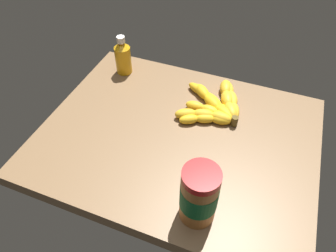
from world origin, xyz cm
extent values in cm
cube|color=brown|center=(0.00, 0.00, -2.18)|extent=(78.70, 61.97, 4.36)
ellipsoid|color=gold|center=(13.31, 13.60, 1.62)|extent=(4.95, 7.76, 3.25)
ellipsoid|color=gold|center=(11.46, 19.01, 1.62)|extent=(5.81, 7.87, 3.25)
ellipsoid|color=gold|center=(8.82, 24.09, 1.62)|extent=(6.53, 7.80, 3.25)
ellipsoid|color=gold|center=(12.35, 13.09, 1.90)|extent=(6.65, 7.85, 3.80)
ellipsoid|color=gold|center=(9.99, 18.05, 1.90)|extent=(6.08, 7.79, 3.80)
ellipsoid|color=gold|center=(8.28, 23.26, 1.90)|extent=(5.41, 7.61, 3.80)
ellipsoid|color=gold|center=(10.87, 12.57, 1.46)|extent=(8.01, 7.64, 2.92)
ellipsoid|color=gold|center=(5.74, 16.58, 1.46)|extent=(8.41, 6.96, 2.92)
ellipsoid|color=gold|center=(0.07, 19.79, 1.46)|extent=(8.63, 6.12, 2.92)
ellipsoid|color=yellow|center=(10.68, 11.72, 1.72)|extent=(7.97, 6.77, 3.43)
ellipsoid|color=yellow|center=(5.95, 15.07, 1.72)|extent=(7.83, 7.19, 3.43)
ellipsoid|color=yellow|center=(1.59, 18.89, 1.72)|extent=(7.59, 7.52, 3.43)
ellipsoid|color=gold|center=(10.71, 10.52, 1.48)|extent=(6.52, 4.58, 2.95)
ellipsoid|color=gold|center=(6.11, 11.54, 1.48)|extent=(6.25, 3.72, 2.95)
ellipsoid|color=gold|center=(1.40, 11.77, 1.48)|extent=(6.01, 3.15, 2.95)
ellipsoid|color=gold|center=(10.25, 9.37, 1.69)|extent=(6.65, 3.40, 3.39)
ellipsoid|color=gold|center=(5.00, 8.78, 1.69)|extent=(7.22, 4.76, 3.39)
ellipsoid|color=gold|center=(0.01, 7.06, 1.69)|extent=(7.45, 5.90, 3.39)
ellipsoid|color=gold|center=(10.55, 8.75, 1.43)|extent=(6.40, 3.79, 2.86)
ellipsoid|color=gold|center=(5.91, 7.54, 1.43)|extent=(6.63, 4.74, 2.86)
ellipsoid|color=gold|center=(1.57, 5.48, 1.43)|extent=(6.64, 5.53, 2.86)
cylinder|color=brown|center=(14.41, 9.38, 1.80)|extent=(2.00, 2.00, 3.00)
cylinder|color=#9E602D|center=(12.74, -21.99, 7.09)|extent=(8.33, 8.33, 14.18)
cylinder|color=#0F592D|center=(12.74, -21.99, 7.80)|extent=(8.50, 8.50, 6.38)
cylinder|color=#B71414|center=(12.74, -21.99, 15.07)|extent=(8.29, 8.29, 1.78)
cylinder|color=orange|center=(-28.10, 21.55, 4.87)|extent=(5.50, 5.50, 9.74)
cone|color=orange|center=(-28.10, 21.55, 10.78)|extent=(5.50, 5.50, 2.08)
cylinder|color=white|center=(-28.10, 21.55, 12.86)|extent=(2.74, 2.74, 2.08)
camera|label=1|loc=(19.22, -57.22, 66.69)|focal=33.00mm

